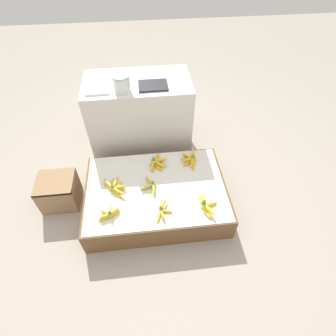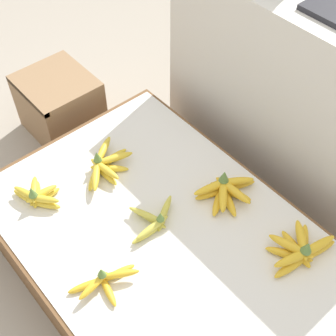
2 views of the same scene
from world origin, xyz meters
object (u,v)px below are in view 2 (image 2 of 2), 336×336
(banana_bunch_front_midleft, at_px, (105,281))
(banana_bunch_middle_left, at_px, (104,165))
(banana_bunch_back_midleft, at_px, (225,190))
(wooden_crate, at_px, (60,105))
(banana_bunch_front_left, at_px, (37,196))
(banana_bunch_middle_midleft, at_px, (155,220))
(banana_bunch_back_midright, at_px, (300,250))

(banana_bunch_front_midleft, relative_size, banana_bunch_middle_left, 0.93)
(banana_bunch_back_midleft, bearing_deg, wooden_crate, -171.06)
(wooden_crate, distance_m, banana_bunch_middle_left, 0.56)
(banana_bunch_front_left, height_order, banana_bunch_back_midleft, banana_bunch_back_midleft)
(banana_bunch_front_midleft, xyz_separation_m, banana_bunch_back_midleft, (-0.01, 0.54, 0.01))
(banana_bunch_middle_midleft, bearing_deg, banana_bunch_back_midright, 34.87)
(wooden_crate, bearing_deg, banana_bunch_back_midleft, 8.94)
(banana_bunch_front_left, distance_m, banana_bunch_middle_midleft, 0.44)
(wooden_crate, relative_size, banana_bunch_back_midleft, 1.39)
(banana_bunch_middle_midleft, bearing_deg, banana_bunch_middle_left, 177.59)
(wooden_crate, relative_size, banana_bunch_middle_midleft, 1.47)
(wooden_crate, bearing_deg, banana_bunch_front_midleft, -22.96)
(banana_bunch_middle_left, xyz_separation_m, banana_bunch_middle_midleft, (0.32, -0.01, -0.00))
(banana_bunch_middle_left, relative_size, banana_bunch_back_midright, 0.92)
(wooden_crate, height_order, banana_bunch_back_midleft, banana_bunch_back_midleft)
(banana_bunch_front_midleft, height_order, banana_bunch_middle_midleft, banana_bunch_front_midleft)
(banana_bunch_middle_left, xyz_separation_m, banana_bunch_back_midright, (0.72, 0.27, 0.00))
(banana_bunch_back_midleft, xyz_separation_m, banana_bunch_back_midright, (0.34, 0.01, -0.00))
(banana_bunch_front_left, relative_size, banana_bunch_back_midright, 0.73)
(banana_bunch_front_midleft, bearing_deg, banana_bunch_middle_left, 144.72)
(wooden_crate, xyz_separation_m, banana_bunch_middle_midleft, (0.85, -0.13, 0.13))
(banana_bunch_front_left, bearing_deg, banana_bunch_back_midleft, 51.34)
(wooden_crate, relative_size, banana_bunch_front_midleft, 1.49)
(wooden_crate, xyz_separation_m, banana_bunch_back_midleft, (0.92, 0.15, 0.13))
(banana_bunch_middle_left, bearing_deg, banana_bunch_front_midleft, -35.28)
(banana_bunch_front_left, bearing_deg, banana_bunch_back_midright, 35.41)
(wooden_crate, distance_m, banana_bunch_back_midright, 1.28)
(banana_bunch_front_left, distance_m, banana_bunch_middle_left, 0.27)
(banana_bunch_middle_midleft, distance_m, banana_bunch_back_midright, 0.50)
(wooden_crate, xyz_separation_m, banana_bunch_front_midleft, (0.93, -0.39, 0.13))
(banana_bunch_middle_left, bearing_deg, banana_bunch_middle_midleft, -2.41)
(wooden_crate, height_order, banana_bunch_front_midleft, banana_bunch_front_midleft)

